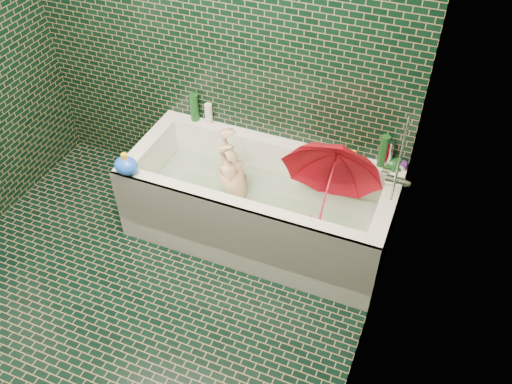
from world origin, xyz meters
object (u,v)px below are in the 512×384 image
at_px(child, 238,193).
at_px(bath_toy, 126,165).
at_px(umbrella, 328,187).
at_px(rubber_duck, 349,155).
at_px(bathtub, 258,211).

distance_m(child, bath_toy, 0.75).
xyz_separation_m(child, umbrella, (0.59, 0.02, 0.23)).
distance_m(umbrella, rubber_duck, 0.29).
distance_m(bathtub, umbrella, 0.55).
bearing_deg(bath_toy, umbrella, 41.07).
xyz_separation_m(bathtub, umbrella, (0.44, 0.04, 0.33)).
distance_m(rubber_duck, bath_toy, 1.39).
xyz_separation_m(bathtub, child, (-0.15, 0.02, 0.10)).
xyz_separation_m(bathtub, rubber_duck, (0.49, 0.32, 0.38)).
bearing_deg(rubber_duck, umbrella, -85.61).
height_order(bathtub, umbrella, umbrella).
xyz_separation_m(umbrella, bath_toy, (-1.18, -0.36, 0.08)).
xyz_separation_m(rubber_duck, bath_toy, (-1.23, -0.65, 0.03)).
relative_size(rubber_duck, bath_toy, 0.59).
xyz_separation_m(child, bath_toy, (-0.59, -0.34, 0.31)).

